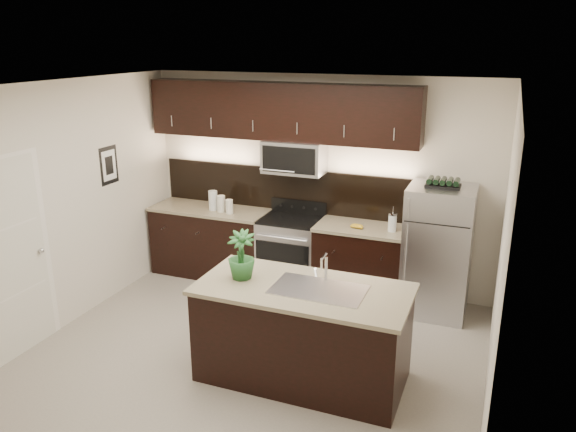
# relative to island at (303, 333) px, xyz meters

# --- Properties ---
(ground) EXTENTS (4.50, 4.50, 0.00)m
(ground) POSITION_rel_island_xyz_m (-0.60, 0.21, -0.47)
(ground) COLOR gray
(ground) RESTS_ON ground
(room_walls) EXTENTS (4.52, 4.02, 2.71)m
(room_walls) POSITION_rel_island_xyz_m (-0.71, 0.17, 1.22)
(room_walls) COLOR beige
(room_walls) RESTS_ON ground
(counter_run) EXTENTS (3.51, 0.65, 0.94)m
(counter_run) POSITION_rel_island_xyz_m (-1.06, 1.90, -0.00)
(counter_run) COLOR black
(counter_run) RESTS_ON ground
(upper_fixtures) EXTENTS (3.49, 0.40, 1.66)m
(upper_fixtures) POSITION_rel_island_xyz_m (-1.03, 2.05, 1.67)
(upper_fixtures) COLOR black
(upper_fixtures) RESTS_ON counter_run
(island) EXTENTS (1.96, 0.96, 0.94)m
(island) POSITION_rel_island_xyz_m (0.00, 0.00, 0.00)
(island) COLOR black
(island) RESTS_ON ground
(sink_faucet) EXTENTS (0.84, 0.50, 0.28)m
(sink_faucet) POSITION_rel_island_xyz_m (0.15, 0.01, 0.48)
(sink_faucet) COLOR silver
(sink_faucet) RESTS_ON island
(refrigerator) EXTENTS (0.74, 0.67, 1.53)m
(refrigerator) POSITION_rel_island_xyz_m (0.98, 1.84, 0.29)
(refrigerator) COLOR #B2B2B7
(refrigerator) RESTS_ON ground
(wine_rack) EXTENTS (0.38, 0.23, 0.09)m
(wine_rack) POSITION_rel_island_xyz_m (0.98, 1.84, 1.10)
(wine_rack) COLOR black
(wine_rack) RESTS_ON refrigerator
(plant) EXTENTS (0.32, 0.32, 0.46)m
(plant) POSITION_rel_island_xyz_m (-0.61, -0.01, 0.70)
(plant) COLOR #215423
(plant) RESTS_ON island
(canisters) EXTENTS (0.38, 0.17, 0.26)m
(canisters) POSITION_rel_island_xyz_m (-1.83, 1.83, 0.58)
(canisters) COLOR silver
(canisters) RESTS_ON counter_run
(french_press) EXTENTS (0.10, 0.10, 0.29)m
(french_press) POSITION_rel_island_xyz_m (0.44, 1.85, 0.58)
(french_press) COLOR silver
(french_press) RESTS_ON counter_run
(bananas) EXTENTS (0.18, 0.15, 0.05)m
(bananas) POSITION_rel_island_xyz_m (-0.01, 1.82, 0.49)
(bananas) COLOR gold
(bananas) RESTS_ON counter_run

